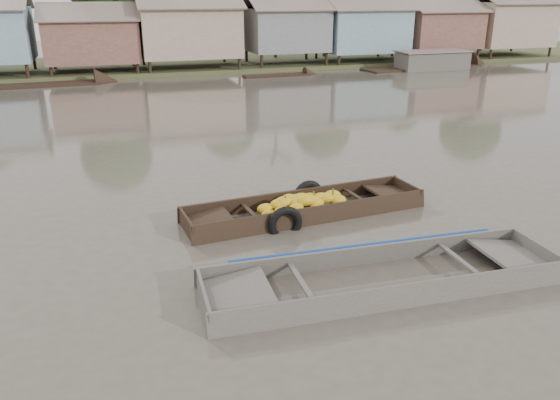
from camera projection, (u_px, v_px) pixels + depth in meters
name	position (u px, v px, depth m)	size (l,w,h in m)	color
ground	(300.00, 259.00, 11.17)	(120.00, 120.00, 0.00)	#4E473C
riverbank	(190.00, 23.00, 39.28)	(120.00, 12.47, 10.22)	#384723
banana_boat	(303.00, 209.00, 13.33)	(6.16, 1.96, 0.85)	black
viewer_boat	(384.00, 281.00, 10.22)	(6.95, 2.10, 0.55)	#47423C
distant_boats	(333.00, 70.00, 36.95)	(42.56, 3.54, 1.38)	black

